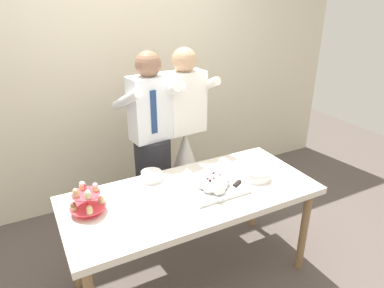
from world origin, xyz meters
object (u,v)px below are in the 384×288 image
dessert_table (192,201)px  round_cake (151,177)px  cupcake_stand (87,201)px  person_bride (185,164)px  plate_stack (257,174)px  person_groom (153,157)px  main_cake_tray (215,186)px

dessert_table → round_cake: (-0.20, 0.28, 0.11)m
cupcake_stand → person_bride: (1.02, 0.65, -0.28)m
round_cake → dessert_table: bearing=-55.0°
person_bride → plate_stack: bearing=-75.5°
person_groom → main_cake_tray: bearing=-78.0°
dessert_table → plate_stack: 0.54m
main_cake_tray → round_cake: size_ratio=1.75×
cupcake_stand → main_cake_tray: size_ratio=0.55×
main_cake_tray → round_cake: bearing=136.3°
cupcake_stand → person_groom: person_groom is taller
round_cake → person_bride: (0.52, 0.47, -0.23)m
person_bride → main_cake_tray: bearing=-101.7°
main_cake_tray → plate_stack: bearing=0.3°
cupcake_stand → dessert_table: bearing=-7.7°
main_cake_tray → person_groom: size_ratio=0.25×
dessert_table → plate_stack: size_ratio=8.75×
dessert_table → person_bride: bearing=66.8°
plate_stack → round_cake: round_cake is taller
dessert_table → main_cake_tray: size_ratio=4.29×
main_cake_tray → plate_stack: (0.37, 0.00, -0.00)m
cupcake_stand → plate_stack: cupcake_stand is taller
person_groom → person_bride: size_ratio=1.00×
main_cake_tray → cupcake_stand: bearing=170.1°
main_cake_tray → round_cake: (-0.35, 0.33, -0.01)m
dessert_table → person_groom: bearing=90.9°
person_groom → round_cake: bearing=-112.5°
cupcake_stand → person_bride: 1.24m
round_cake → person_groom: size_ratio=0.14×
person_bride → person_groom: bearing=-175.8°
main_cake_tray → plate_stack: 0.37m
cupcake_stand → main_cake_tray: 0.87m
cupcake_stand → round_cake: cupcake_stand is taller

